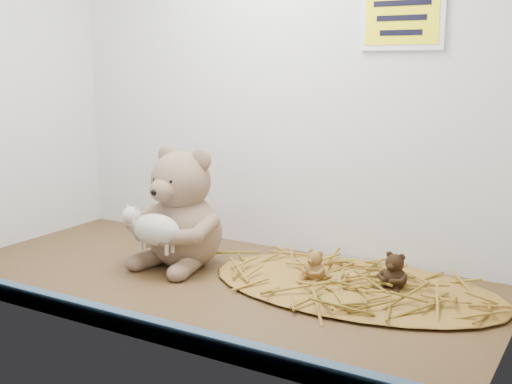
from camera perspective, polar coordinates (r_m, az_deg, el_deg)
The scene contains 8 objects.
alcove_shell at distance 137.74cm, azimuth -2.20°, elevation 11.11°, with size 120.40×60.20×90.40cm.
front_rail at distance 116.36cm, azimuth -12.24°, elevation -11.04°, with size 119.28×2.20×3.60cm, color #3B5371.
straw_bed at distance 135.08cm, azimuth 8.68°, elevation -8.23°, with size 62.97×36.56×1.22cm, color brown.
main_teddy at distance 146.26cm, azimuth -6.48°, elevation -1.28°, with size 22.15×23.38×27.46cm, color #8C6D56, non-canonical shape.
toy_lamb at distance 139.49cm, azimuth -8.86°, elevation -3.33°, with size 15.03×9.17×9.71cm, color beige, non-canonical shape.
mini_teddy_tan at distance 135.38cm, azimuth 5.30°, elevation -6.35°, with size 5.31×5.60×6.58cm, color brown, non-canonical shape.
mini_teddy_brown at distance 132.61cm, azimuth 12.24°, elevation -6.74°, with size 6.09×6.43×7.55cm, color black, non-canonical shape.
wall_sign at distance 143.87cm, azimuth 12.88°, elevation 14.84°, with size 16.00×1.20×11.00cm, color yellow.
Camera 1 is at (73.70, -107.36, 45.81)cm, focal length 45.00 mm.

